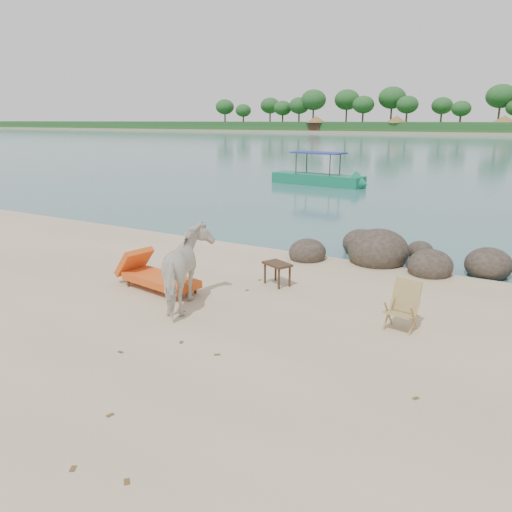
{
  "coord_description": "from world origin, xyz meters",
  "views": [
    {
      "loc": [
        5.33,
        -6.22,
        3.61
      ],
      "look_at": [
        0.49,
        2.0,
        1.0
      ],
      "focal_mm": 35.0,
      "sensor_mm": 36.0,
      "label": 1
    }
  ],
  "objects": [
    {
      "name": "dead_leaves",
      "position": [
        -0.09,
        -0.61,
        0.0
      ],
      "size": [
        8.71,
        6.74,
        0.0
      ],
      "color": "brown",
      "rests_on": "ground"
    },
    {
      "name": "deck_chair",
      "position": [
        3.39,
        2.11,
        0.42
      ],
      "size": [
        0.63,
        0.67,
        0.84
      ],
      "primitive_type": null,
      "rotation": [
        0.0,
        0.0,
        -0.17
      ],
      "color": "#A28151",
      "rests_on": "ground"
    },
    {
      "name": "boat_near",
      "position": [
        -6.41,
        20.77,
        1.52
      ],
      "size": [
        6.34,
        2.06,
        3.03
      ],
      "primitive_type": null,
      "rotation": [
        0.0,
        0.0,
        -0.11
      ],
      "color": "#12714E",
      "rests_on": "water"
    },
    {
      "name": "side_table",
      "position": [
        0.34,
        3.18,
        0.25
      ],
      "size": [
        0.74,
        0.62,
        0.51
      ],
      "primitive_type": null,
      "rotation": [
        0.0,
        0.0,
        -0.42
      ],
      "color": "#352415",
      "rests_on": "ground"
    },
    {
      "name": "lounge_chair",
      "position": [
        -1.67,
        1.6,
        0.34
      ],
      "size": [
        2.36,
        1.14,
        0.68
      ],
      "primitive_type": null,
      "rotation": [
        0.0,
        0.0,
        -0.16
      ],
      "color": "#ED581B",
      "rests_on": "ground"
    },
    {
      "name": "boulders",
      "position": [
        2.21,
        6.31,
        0.22
      ],
      "size": [
        6.28,
        2.82,
        1.17
      ],
      "rotation": [
        0.0,
        0.0,
        0.19
      ],
      "color": "#2F291F",
      "rests_on": "ground"
    },
    {
      "name": "cow",
      "position": [
        -0.51,
        1.09,
        0.78
      ],
      "size": [
        1.61,
        2.04,
        1.57
      ],
      "primitive_type": "imported",
      "rotation": [
        0.0,
        0.0,
        3.63
      ],
      "color": "silver",
      "rests_on": "ground"
    }
  ]
}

